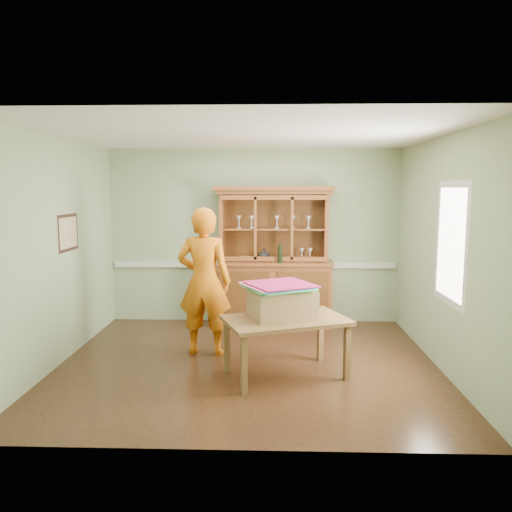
{
  "coord_description": "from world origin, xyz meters",
  "views": [
    {
      "loc": [
        0.29,
        -5.76,
        2.09
      ],
      "look_at": [
        0.09,
        0.4,
        1.26
      ],
      "focal_mm": 35.0,
      "sensor_mm": 36.0,
      "label": 1
    }
  ],
  "objects_px": {
    "china_hutch": "(273,277)",
    "cardboard_box": "(282,303)",
    "dining_table": "(286,325)",
    "person": "(204,281)"
  },
  "relations": [
    {
      "from": "cardboard_box",
      "to": "china_hutch",
      "type": "bearing_deg",
      "value": 92.58
    },
    {
      "from": "dining_table",
      "to": "person",
      "type": "distance_m",
      "value": 1.3
    },
    {
      "from": "china_hutch",
      "to": "cardboard_box",
      "type": "height_order",
      "value": "china_hutch"
    },
    {
      "from": "dining_table",
      "to": "cardboard_box",
      "type": "xyz_separation_m",
      "value": [
        -0.04,
        0.06,
        0.23
      ]
    },
    {
      "from": "dining_table",
      "to": "china_hutch",
      "type": "bearing_deg",
      "value": 72.9
    },
    {
      "from": "cardboard_box",
      "to": "person",
      "type": "relative_size",
      "value": 0.36
    },
    {
      "from": "china_hutch",
      "to": "dining_table",
      "type": "bearing_deg",
      "value": -86.35
    },
    {
      "from": "cardboard_box",
      "to": "person",
      "type": "height_order",
      "value": "person"
    },
    {
      "from": "china_hutch",
      "to": "person",
      "type": "relative_size",
      "value": 1.14
    },
    {
      "from": "person",
      "to": "dining_table",
      "type": "bearing_deg",
      "value": 149.33
    }
  ]
}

